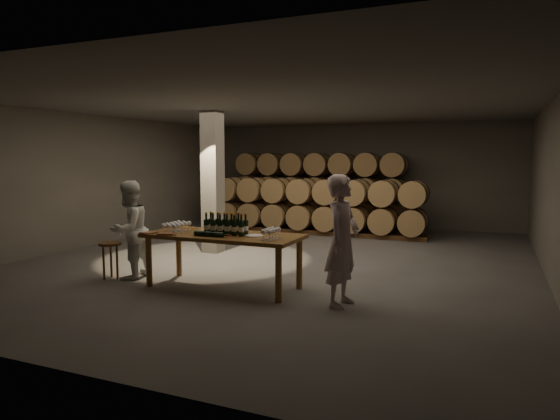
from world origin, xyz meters
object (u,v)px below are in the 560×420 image
at_px(tasting_table, 223,240).
at_px(person_woman, 129,230).
at_px(stool, 110,249).
at_px(bottle_cluster, 226,227).
at_px(plate, 254,236).
at_px(notebook_near, 166,234).
at_px(person_man, 342,241).

height_order(tasting_table, person_woman, person_woman).
distance_m(tasting_table, stool, 2.18).
xyz_separation_m(tasting_table, bottle_cluster, (0.07, -0.02, 0.23)).
distance_m(plate, stool, 2.77).
bearing_deg(person_woman, bottle_cluster, 91.05).
relative_size(notebook_near, stool, 0.41).
height_order(notebook_near, person_man, person_man).
relative_size(notebook_near, person_woman, 0.15).
xyz_separation_m(person_man, person_woman, (-3.95, 0.12, -0.08)).
distance_m(tasting_table, plate, 0.59).
distance_m(tasting_table, person_woman, 1.87).
bearing_deg(plate, person_woman, -178.27).
xyz_separation_m(bottle_cluster, stool, (-2.22, -0.24, -0.50)).
relative_size(tasting_table, person_man, 1.36).
bearing_deg(tasting_table, stool, -173.14).
relative_size(plate, notebook_near, 1.09).
relative_size(tasting_table, bottle_cluster, 3.51).
bearing_deg(tasting_table, person_woman, -177.71).
bearing_deg(notebook_near, tasting_table, 8.16).
bearing_deg(person_man, bottle_cluster, 92.52).
bearing_deg(bottle_cluster, tasting_table, 159.88).
height_order(bottle_cluster, plate, bottle_cluster).
distance_m(stool, person_woman, 0.48).
distance_m(bottle_cluster, person_man, 2.03).
xyz_separation_m(notebook_near, person_woman, (-1.05, 0.35, -0.04)).
relative_size(tasting_table, notebook_near, 9.72).
height_order(tasting_table, stool, tasting_table).
bearing_deg(tasting_table, notebook_near, -152.65).
bearing_deg(tasting_table, bottle_cluster, -20.12).
bearing_deg(stool, person_man, 0.83).
distance_m(plate, person_woman, 2.45).
bearing_deg(person_man, notebook_near, 101.88).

